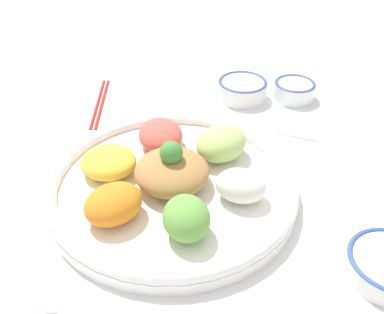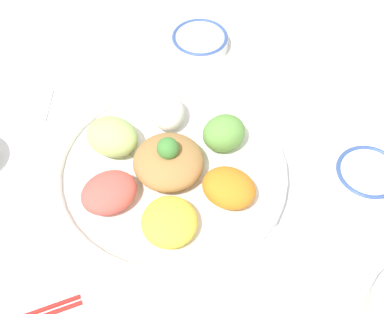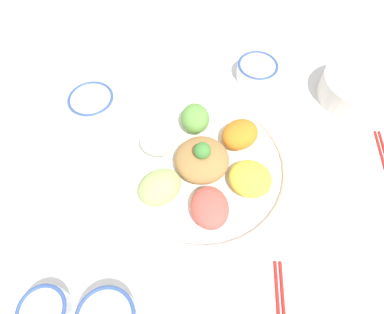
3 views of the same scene
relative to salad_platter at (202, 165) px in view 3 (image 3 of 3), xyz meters
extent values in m
plane|color=white|center=(0.01, -0.01, -0.03)|extent=(2.40, 2.40, 0.00)
cylinder|color=white|center=(0.00, 0.00, -0.02)|extent=(0.40, 0.40, 0.02)
torus|color=white|center=(0.00, 0.00, 0.00)|extent=(0.40, 0.40, 0.02)
ellipsoid|color=orange|center=(-0.07, -0.08, 0.02)|extent=(0.11, 0.12, 0.05)
ellipsoid|color=#6BAD4C|center=(0.03, -0.11, 0.02)|extent=(0.09, 0.09, 0.06)
ellipsoid|color=white|center=(0.11, -0.02, 0.02)|extent=(0.09, 0.08, 0.05)
ellipsoid|color=#B7DB7A|center=(0.08, 0.08, 0.02)|extent=(0.12, 0.12, 0.06)
ellipsoid|color=#E55B51|center=(-0.03, 0.10, 0.02)|extent=(0.10, 0.11, 0.05)
ellipsoid|color=yellow|center=(-0.11, 0.02, 0.01)|extent=(0.11, 0.11, 0.04)
ellipsoid|color=#AD7F47|center=(0.00, 0.00, 0.02)|extent=(0.12, 0.12, 0.05)
sphere|color=#478E3D|center=(0.00, 0.00, 0.06)|extent=(0.04, 0.04, 0.04)
cylinder|color=white|center=(0.31, -0.14, -0.01)|extent=(0.12, 0.12, 0.03)
torus|color=#38569E|center=(0.31, -0.14, 0.00)|extent=(0.12, 0.12, 0.01)
cylinder|color=white|center=(0.31, -0.14, 0.00)|extent=(0.10, 0.10, 0.00)
cylinder|color=white|center=(0.23, 0.34, -0.01)|extent=(0.09, 0.09, 0.04)
torus|color=#38569E|center=(0.23, 0.34, 0.01)|extent=(0.09, 0.09, 0.01)
cylinder|color=white|center=(0.23, 0.34, 0.01)|extent=(0.07, 0.07, 0.00)
cylinder|color=white|center=(-0.10, -0.32, -0.01)|extent=(0.11, 0.11, 0.04)
torus|color=#38569E|center=(-0.10, -0.32, 0.01)|extent=(0.11, 0.11, 0.01)
cylinder|color=white|center=(-0.10, -0.32, 0.01)|extent=(0.09, 0.09, 0.00)
cylinder|color=silver|center=(-0.35, -0.29, 0.01)|extent=(0.18, 0.18, 0.06)
ellipsoid|color=#B27F47|center=(-0.35, -0.29, 0.03)|extent=(0.15, 0.15, 0.02)
cube|color=silver|center=(-0.08, -0.46, -0.02)|extent=(0.08, 0.01, 0.01)
ellipsoid|color=silver|center=(-0.03, -0.46, -0.02)|extent=(0.04, 0.04, 0.01)
cube|color=silver|center=(0.22, 0.19, -0.02)|extent=(0.08, 0.03, 0.01)
ellipsoid|color=silver|center=(0.28, 0.17, -0.02)|extent=(0.05, 0.05, 0.01)
camera|label=1|loc=(0.08, -0.55, 0.46)|focal=42.00mm
camera|label=2|loc=(-0.52, 0.09, 0.73)|focal=50.00mm
camera|label=3|loc=(-0.04, 0.35, 0.62)|focal=30.00mm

